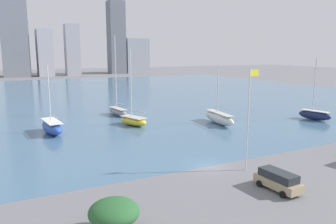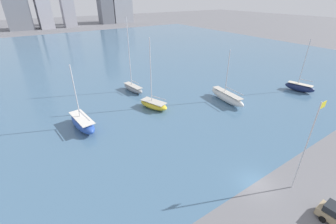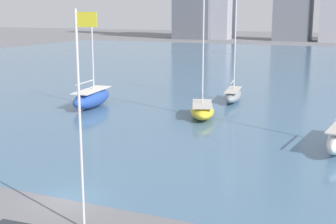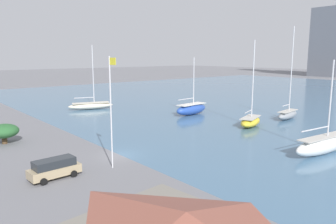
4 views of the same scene
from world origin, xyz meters
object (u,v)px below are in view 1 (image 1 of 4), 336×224
Objects in this scene: flag_pole at (249,116)px; parked_suv_tan at (278,180)px; sailboat_white at (219,118)px; sailboat_navy at (315,115)px; sailboat_blue at (52,127)px; sailboat_yellow at (133,120)px; sailboat_gray at (118,111)px.

flag_pole reaches higher than parked_suv_tan.
flag_pole is at bearing -111.97° from sailboat_white.
sailboat_blue is at bearing 152.79° from sailboat_navy.
sailboat_yellow is 10.38m from sailboat_gray.
sailboat_white is 2.29× the size of parked_suv_tan.
flag_pole reaches higher than sailboat_white.
flag_pole is 38.13m from sailboat_gray.
sailboat_blue is 2.32× the size of parked_suv_tan.
parked_suv_tan is (-31.23, -21.53, -0.03)m from sailboat_navy.
sailboat_white is at bearing 61.69° from flag_pole.
sailboat_gray is (0.50, 10.37, 0.07)m from sailboat_yellow.
flag_pole is 7.70m from parked_suv_tan.
flag_pole reaches higher than sailboat_blue.
parked_suv_tan is (-0.95, -5.65, -5.14)m from flag_pole.
sailboat_white is 29.73m from parked_suv_tan.
sailboat_blue is 48.73m from sailboat_navy.
flag_pole is 0.94× the size of sailboat_navy.
sailboat_yellow is at bearing 147.66° from sailboat_navy.
sailboat_blue is 0.67× the size of sailboat_gray.
sailboat_white is at bearing 150.36° from sailboat_navy.
sailboat_blue is 13.97m from sailboat_yellow.
sailboat_white is (11.50, 21.35, -5.02)m from flag_pole.
sailboat_yellow is (13.97, -0.18, -0.21)m from sailboat_blue.
sailboat_white is 21.57m from sailboat_gray.
sailboat_navy is (47.32, -11.63, -0.09)m from sailboat_blue.
sailboat_yellow is (-14.57, 5.97, -0.21)m from sailboat_white.
sailboat_yellow is 2.89× the size of parked_suv_tan.
sailboat_navy is 37.93m from parked_suv_tan.
sailboat_white is 29.19m from sailboat_blue.
sailboat_yellow is 1.15× the size of sailboat_navy.
sailboat_yellow is at bearing 164.05° from sailboat_white.
flag_pole is 32.74m from sailboat_blue.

